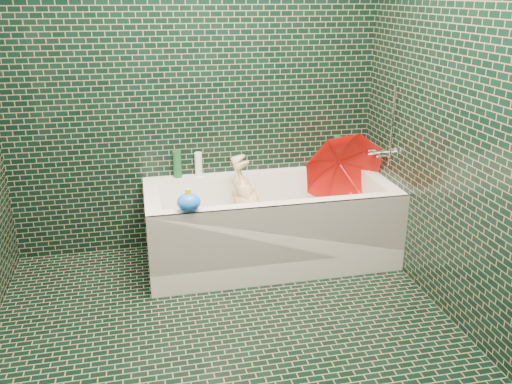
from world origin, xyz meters
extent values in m
plane|color=black|center=(0.00, 0.00, 0.00)|extent=(2.80, 2.80, 0.00)
plane|color=black|center=(0.00, 1.40, 1.25)|extent=(2.80, 0.00, 2.80)
plane|color=black|center=(0.00, -1.40, 1.25)|extent=(2.80, 0.00, 2.80)
plane|color=black|center=(1.30, 0.00, 1.25)|extent=(0.00, 2.80, 2.80)
cube|color=white|center=(0.45, 1.02, 0.07)|extent=(1.70, 0.75, 0.15)
cube|color=white|center=(0.45, 1.35, 0.35)|extent=(1.70, 0.10, 0.40)
cube|color=white|center=(0.45, 0.70, 0.35)|extent=(1.70, 0.10, 0.40)
cube|color=white|center=(1.25, 1.02, 0.35)|extent=(0.10, 0.55, 0.40)
cube|color=white|center=(-0.35, 1.02, 0.35)|extent=(0.10, 0.55, 0.40)
cube|color=white|center=(0.45, 0.66, 0.28)|extent=(1.70, 0.02, 0.55)
cube|color=#53CD29|center=(0.45, 1.02, 0.16)|extent=(1.35, 0.47, 0.01)
cube|color=silver|center=(0.45, 1.02, 0.30)|extent=(1.48, 0.53, 0.00)
cylinder|color=silver|center=(1.28, 1.02, 0.73)|extent=(0.14, 0.05, 0.05)
cylinder|color=silver|center=(1.20, 1.08, 0.73)|extent=(0.05, 0.04, 0.04)
cylinder|color=silver|center=(1.27, 0.92, 0.95)|extent=(0.01, 0.01, 0.55)
imported|color=#DCB589|center=(0.34, 1.06, 0.31)|extent=(0.93, 0.40, 0.41)
imported|color=red|center=(1.02, 1.03, 0.57)|extent=(0.65, 0.68, 0.68)
imported|color=white|center=(1.25, 1.35, 0.55)|extent=(0.12, 0.12, 0.25)
imported|color=#4F1E72|center=(1.21, 1.36, 0.55)|extent=(0.09, 0.09, 0.19)
imported|color=#164D29|center=(1.15, 1.35, 0.55)|extent=(0.15, 0.15, 0.16)
cylinder|color=#164D29|center=(1.05, 1.36, 0.67)|extent=(0.06, 0.06, 0.23)
cylinder|color=silver|center=(1.19, 1.35, 0.65)|extent=(0.06, 0.06, 0.20)
cylinder|color=#164D29|center=(-0.15, 1.35, 0.65)|extent=(0.07, 0.07, 0.19)
cylinder|color=white|center=(0.00, 1.35, 0.64)|extent=(0.07, 0.07, 0.17)
ellipsoid|color=yellow|center=(0.97, 1.34, 0.59)|extent=(0.11, 0.09, 0.07)
sphere|color=yellow|center=(1.01, 1.33, 0.63)|extent=(0.05, 0.05, 0.05)
cone|color=orange|center=(1.03, 1.33, 0.63)|extent=(0.02, 0.02, 0.02)
ellipsoid|color=blue|center=(-0.14, 0.69, 0.61)|extent=(0.17, 0.15, 0.11)
cylinder|color=yellow|center=(-0.14, 0.69, 0.68)|extent=(0.04, 0.04, 0.04)
camera|label=1|loc=(-0.40, -2.36, 1.80)|focal=38.00mm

